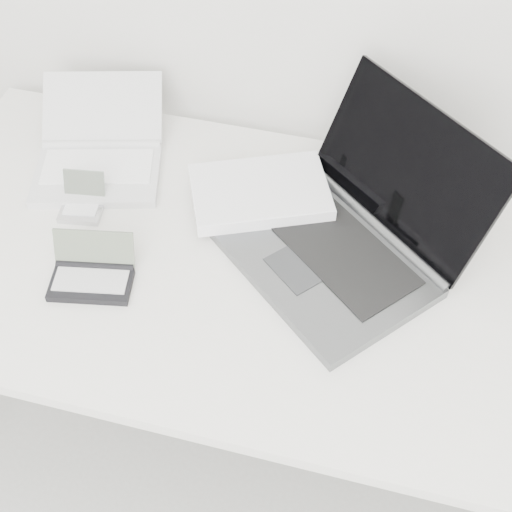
% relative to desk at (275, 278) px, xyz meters
% --- Properties ---
extents(desk, '(1.60, 0.80, 0.73)m').
position_rel_desk_xyz_m(desk, '(0.00, 0.00, 0.00)').
color(desk, white).
rests_on(desk, ground).
extents(laptop_large, '(0.67, 0.59, 0.27)m').
position_rel_desk_xyz_m(laptop_large, '(0.07, 0.10, 0.09)').
color(laptop_large, slate).
rests_on(laptop_large, desk).
extents(netbook_open_white, '(0.36, 0.40, 0.12)m').
position_rel_desk_xyz_m(netbook_open_white, '(-0.46, 0.19, 0.07)').
color(netbook_open_white, silver).
rests_on(netbook_open_white, desk).
extents(pda_silver, '(0.10, 0.11, 0.07)m').
position_rel_desk_xyz_m(pda_silver, '(-0.44, 0.05, 0.06)').
color(pda_silver, silver).
rests_on(pda_silver, desk).
extents(palmtop_charcoal, '(0.18, 0.15, 0.08)m').
position_rel_desk_xyz_m(palmtop_charcoal, '(-0.34, -0.13, 0.06)').
color(palmtop_charcoal, black).
rests_on(palmtop_charcoal, desk).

